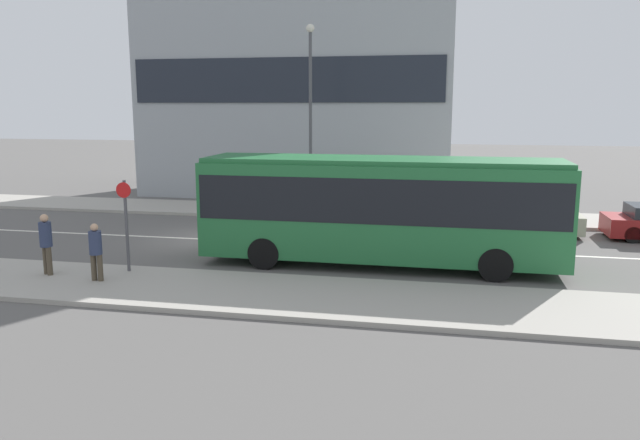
{
  "coord_description": "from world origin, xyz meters",
  "views": [
    {
      "loc": [
        8.43,
        -21.07,
        4.85
      ],
      "look_at": [
        4.49,
        -2.11,
        1.28
      ],
      "focal_mm": 35.0,
      "sensor_mm": 36.0,
      "label": 1
    }
  ],
  "objects_px": {
    "pedestrian_down_pavement": "(96,249)",
    "parked_car_0": "(520,217)",
    "pedestrian_near_stop": "(46,240)",
    "bus_stop_sign": "(126,219)",
    "city_bus": "(380,204)",
    "street_lamp": "(310,102)"
  },
  "relations": [
    {
      "from": "parked_car_0",
      "to": "pedestrian_near_stop",
      "type": "xyz_separation_m",
      "value": [
        -13.75,
        -9.24,
        0.46
      ]
    },
    {
      "from": "parked_car_0",
      "to": "street_lamp",
      "type": "distance_m",
      "value": 9.97
    },
    {
      "from": "city_bus",
      "to": "parked_car_0",
      "type": "xyz_separation_m",
      "value": [
        4.73,
        5.75,
        -1.24
      ]
    },
    {
      "from": "pedestrian_down_pavement",
      "to": "city_bus",
      "type": "bearing_deg",
      "value": 31.74
    },
    {
      "from": "pedestrian_down_pavement",
      "to": "street_lamp",
      "type": "distance_m",
      "value": 12.87
    },
    {
      "from": "pedestrian_near_stop",
      "to": "parked_car_0",
      "type": "bearing_deg",
      "value": -118.88
    },
    {
      "from": "parked_car_0",
      "to": "pedestrian_near_stop",
      "type": "distance_m",
      "value": 16.57
    },
    {
      "from": "parked_car_0",
      "to": "city_bus",
      "type": "bearing_deg",
      "value": -129.47
    },
    {
      "from": "pedestrian_down_pavement",
      "to": "bus_stop_sign",
      "type": "relative_size",
      "value": 0.6
    },
    {
      "from": "pedestrian_down_pavement",
      "to": "parked_car_0",
      "type": "bearing_deg",
      "value": 42.73
    },
    {
      "from": "pedestrian_down_pavement",
      "to": "bus_stop_sign",
      "type": "bearing_deg",
      "value": 77.18
    },
    {
      "from": "city_bus",
      "to": "pedestrian_down_pavement",
      "type": "distance_m",
      "value": 8.27
    },
    {
      "from": "pedestrian_down_pavement",
      "to": "street_lamp",
      "type": "height_order",
      "value": "street_lamp"
    },
    {
      "from": "city_bus",
      "to": "parked_car_0",
      "type": "distance_m",
      "value": 7.55
    },
    {
      "from": "pedestrian_near_stop",
      "to": "bus_stop_sign",
      "type": "xyz_separation_m",
      "value": [
        2.05,
        0.8,
        0.56
      ]
    },
    {
      "from": "pedestrian_near_stop",
      "to": "pedestrian_down_pavement",
      "type": "bearing_deg",
      "value": -162.47
    },
    {
      "from": "city_bus",
      "to": "bus_stop_sign",
      "type": "relative_size",
      "value": 4.12
    },
    {
      "from": "street_lamp",
      "to": "city_bus",
      "type": "bearing_deg",
      "value": -63.68
    },
    {
      "from": "parked_car_0",
      "to": "bus_stop_sign",
      "type": "distance_m",
      "value": 14.47
    },
    {
      "from": "city_bus",
      "to": "pedestrian_down_pavement",
      "type": "bearing_deg",
      "value": -150.53
    },
    {
      "from": "street_lamp",
      "to": "pedestrian_down_pavement",
      "type": "bearing_deg",
      "value": -105.84
    },
    {
      "from": "city_bus",
      "to": "pedestrian_down_pavement",
      "type": "height_order",
      "value": "city_bus"
    }
  ]
}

